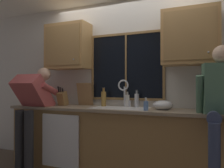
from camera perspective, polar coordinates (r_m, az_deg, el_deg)
name	(u,v)px	position (r m, az deg, el deg)	size (l,w,h in m)	color
back_wall	(130,83)	(3.51, 4.51, 0.27)	(5.80, 0.12, 2.55)	silver
window_glass	(126,66)	(3.47, 3.57, 4.41)	(1.10, 0.02, 0.95)	black
window_frame_top	(126,34)	(3.54, 3.51, 12.40)	(1.17, 0.02, 0.04)	olive
window_frame_bottom	(126,99)	(3.45, 3.52, -3.74)	(1.17, 0.02, 0.04)	olive
window_frame_left	(93,68)	(3.69, -4.85, 4.12)	(0.04, 0.02, 0.95)	olive
window_frame_right	(164,65)	(3.32, 12.83, 4.65)	(0.04, 0.02, 0.95)	olive
window_mullion_center	(126,66)	(3.46, 3.51, 4.43)	(0.02, 0.02, 0.95)	olive
lower_cabinet_run	(122,143)	(3.28, 2.52, -14.41)	(3.40, 0.58, 0.88)	#A07744
countertop	(122,110)	(3.18, 2.39, -6.42)	(3.46, 0.62, 0.04)	gray
dishwasher_front	(60,141)	(3.37, -12.84, -13.70)	(0.60, 0.02, 0.74)	white
upper_cabinet_left	(68,47)	(3.79, -10.93, 9.12)	(0.71, 0.36, 0.72)	#B2844C
upper_cabinet_right	(190,37)	(3.17, 19.01, 11.02)	(0.71, 0.36, 0.72)	#B2844C
sink	(119,115)	(3.21, 1.84, -7.76)	(0.80, 0.46, 0.21)	silver
faucet	(124,90)	(3.35, 3.06, -1.43)	(0.18, 0.09, 0.40)	silver
person_standing	(32,105)	(3.62, -19.26, -4.91)	(0.53, 0.71, 1.52)	#262628
person_sitting_on_counter	(223,98)	(2.71, 25.91, -3.08)	(0.54, 0.63, 1.26)	#384260
knife_block	(63,99)	(3.65, -12.26, -3.61)	(0.12, 0.18, 0.32)	olive
cutting_board	(85,94)	(3.67, -6.81, -2.54)	(0.26, 0.02, 0.36)	#997047
mixing_bowl	(163,105)	(3.06, 12.60, -5.18)	(0.26, 0.26, 0.13)	silver
soap_dispenser	(146,105)	(2.90, 8.48, -5.34)	(0.06, 0.07, 0.16)	#668CCC
bottle_green_glass	(137,100)	(3.29, 6.19, -4.02)	(0.06, 0.06, 0.26)	#B7B7BC
bottle_tall_clear	(104,98)	(3.47, -2.10, -3.62)	(0.08, 0.08, 0.29)	olive
bottle_amber_small	(127,100)	(3.40, 3.84, -4.08)	(0.06, 0.06, 0.23)	silver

